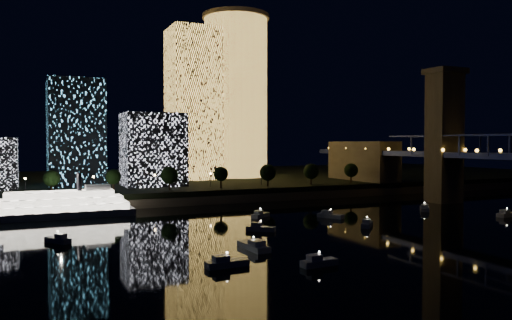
{
  "coord_description": "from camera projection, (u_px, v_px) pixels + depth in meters",
  "views": [
    {
      "loc": [
        -76.57,
        -90.79,
        22.44
      ],
      "look_at": [
        -10.22,
        55.0,
        16.84
      ],
      "focal_mm": 35.0,
      "sensor_mm": 36.0,
      "label": 1
    }
  ],
  "objects": [
    {
      "name": "seawall",
      "position": [
        251.0,
        198.0,
        189.6
      ],
      "size": [
        420.0,
        6.0,
        3.0
      ],
      "primitive_type": "cube",
      "color": "#6B5E4C",
      "rests_on": "ground"
    },
    {
      "name": "motorboats",
      "position": [
        338.0,
        230.0,
        123.34
      ],
      "size": [
        132.82,
        77.41,
        2.78
      ],
      "color": "silver",
      "rests_on": "ground"
    },
    {
      "name": "street_lamps",
      "position": [
        155.0,
        179.0,
        186.17
      ],
      "size": [
        132.7,
        0.7,
        5.65
      ],
      "color": "black",
      "rests_on": "far_bank"
    },
    {
      "name": "tower_rectangular",
      "position": [
        193.0,
        104.0,
        237.81
      ],
      "size": [
        22.49,
        22.49,
        71.55
      ],
      "primitive_type": "cube",
      "color": "#FFC051",
      "rests_on": "far_bank"
    },
    {
      "name": "esplanade_trees",
      "position": [
        163.0,
        175.0,
        181.37
      ],
      "size": [
        166.35,
        6.93,
        8.97
      ],
      "color": "black",
      "rests_on": "far_bank"
    },
    {
      "name": "far_bank",
      "position": [
        191.0,
        181.0,
        260.51
      ],
      "size": [
        420.0,
        160.0,
        5.0
      ],
      "primitive_type": "cube",
      "color": "black",
      "rests_on": "ground"
    },
    {
      "name": "midrise_blocks",
      "position": [
        52.0,
        143.0,
        196.46
      ],
      "size": [
        102.02,
        41.36,
        43.06
      ],
      "color": "silver",
      "rests_on": "far_bank"
    },
    {
      "name": "tower_cylindrical",
      "position": [
        236.0,
        96.0,
        254.89
      ],
      "size": [
        34.0,
        34.0,
        82.28
      ],
      "color": "#FFC051",
      "rests_on": "far_bank"
    },
    {
      "name": "ground",
      "position": [
        395.0,
        240.0,
        115.06
      ],
      "size": [
        520.0,
        520.0,
        0.0
      ],
      "primitive_type": "plane",
      "color": "black",
      "rests_on": "ground"
    },
    {
      "name": "riverboat",
      "position": [
        53.0,
        206.0,
        147.71
      ],
      "size": [
        45.82,
        9.87,
        13.78
      ],
      "color": "silver",
      "rests_on": "ground"
    }
  ]
}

